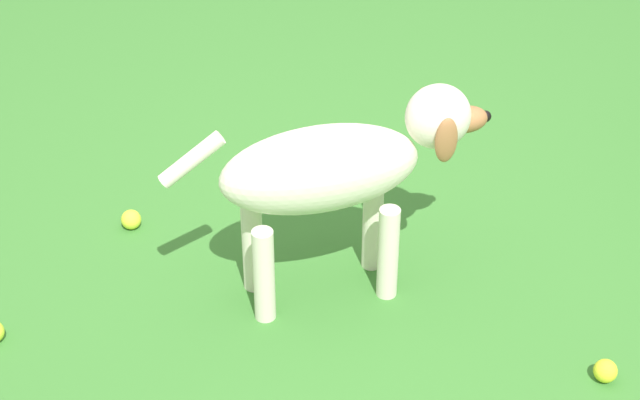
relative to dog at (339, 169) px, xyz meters
name	(u,v)px	position (x,y,z in m)	size (l,w,h in m)	color
ground	(384,270)	(-0.13, -0.10, -0.43)	(14.00, 14.00, 0.00)	#38722D
dog	(339,169)	(0.00, 0.00, 0.00)	(0.90, 0.47, 0.65)	silver
tennis_ball_1	(605,371)	(-0.77, 0.30, -0.40)	(0.07, 0.07, 0.07)	yellow
tennis_ball_3	(131,219)	(0.71, -0.21, -0.40)	(0.07, 0.07, 0.07)	#D4E434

